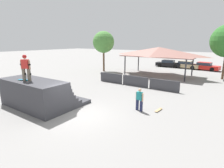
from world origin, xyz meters
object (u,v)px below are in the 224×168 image
(skater_on_deck, at_px, (26,66))
(parked_car_black, at_px, (169,64))
(parked_car_red, at_px, (205,66))
(parked_car_tan, at_px, (186,65))
(bystander_walking, at_px, (139,98))
(tree_far_back, at_px, (104,42))
(skateboard_on_deck, at_px, (24,80))
(skateboard_on_ground, at_px, (159,110))

(skater_on_deck, relative_size, parked_car_black, 0.40)
(parked_car_black, distance_m, parked_car_red, 5.96)
(parked_car_black, xyz_separation_m, parked_car_tan, (2.98, -0.03, -0.00))
(parked_car_tan, bearing_deg, bystander_walking, -77.77)
(parked_car_black, distance_m, parked_car_tan, 2.98)
(bystander_walking, relative_size, parked_car_tan, 0.33)
(tree_far_back, xyz_separation_m, parked_car_tan, (10.00, 10.40, -3.85))
(parked_car_red, bearing_deg, skateboard_on_deck, -96.94)
(skateboard_on_ground, bearing_deg, skateboard_on_deck, 127.53)
(skater_on_deck, height_order, skateboard_on_deck, skater_on_deck)
(bystander_walking, relative_size, parked_car_black, 0.35)
(skateboard_on_deck, relative_size, bystander_walking, 0.56)
(skateboard_on_deck, height_order, skateboard_on_ground, skateboard_on_deck)
(skateboard_on_deck, distance_m, parked_car_tan, 26.55)
(skater_on_deck, xyz_separation_m, skateboard_on_deck, (-0.32, -0.04, -0.96))
(skater_on_deck, bearing_deg, parked_car_black, 60.73)
(tree_far_back, bearing_deg, bystander_walking, -44.86)
(skater_on_deck, xyz_separation_m, skateboard_on_ground, (7.54, 4.68, -2.93))
(skateboard_on_ground, distance_m, tree_far_back, 17.38)
(skater_on_deck, height_order, parked_car_black, skater_on_deck)
(skater_on_deck, height_order, parked_car_tan, skater_on_deck)
(skater_on_deck, xyz_separation_m, parked_car_black, (1.77, 26.02, -2.38))
(skateboard_on_deck, bearing_deg, parked_car_tan, 59.98)
(bystander_walking, bearing_deg, parked_car_black, -65.10)
(skateboard_on_deck, height_order, parked_car_red, skateboard_on_deck)
(skater_on_deck, height_order, bystander_walking, skater_on_deck)
(bystander_walking, bearing_deg, skateboard_on_ground, -133.72)
(skateboard_on_ground, distance_m, parked_car_black, 22.11)
(skateboard_on_deck, relative_size, tree_far_back, 0.14)
(bystander_walking, relative_size, parked_car_red, 0.34)
(skateboard_on_deck, bearing_deg, skater_on_deck, -11.86)
(skateboard_on_deck, bearing_deg, parked_car_black, 66.40)
(skater_on_deck, distance_m, bystander_walking, 7.84)
(parked_car_tan, bearing_deg, skateboard_on_deck, -93.18)
(parked_car_red, bearing_deg, skateboard_on_ground, -80.09)
(skater_on_deck, relative_size, skateboard_on_deck, 2.02)
(skateboard_on_ground, bearing_deg, bystander_walking, 129.90)
(bystander_walking, distance_m, skateboard_on_ground, 1.55)
(skateboard_on_deck, xyz_separation_m, parked_car_red, (8.04, 25.78, -1.43))
(parked_car_red, bearing_deg, parked_car_black, -172.29)
(bystander_walking, height_order, tree_far_back, tree_far_back)
(bystander_walking, xyz_separation_m, parked_car_black, (-4.67, 22.07, -0.26))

